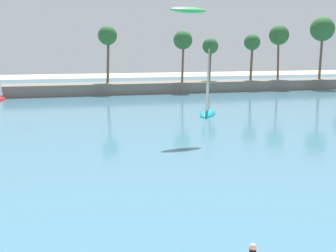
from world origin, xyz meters
TOP-DOWN VIEW (x-y plane):
  - sea at (0.00, 57.91)m, footprint 220.00×99.73m
  - palm_headland at (5.39, 67.76)m, footprint 114.24×6.00m
  - sailboat_near_shore at (13.38, 41.50)m, footprint 3.94×5.44m
  - kite_aloft_high_over_bay at (7.20, 29.99)m, footprint 3.36×1.68m

SIDE VIEW (x-z plane):
  - sea at x=0.00m, z-range 0.00..0.06m
  - sailboat_near_shore at x=13.38m, z-range -3.10..4.62m
  - palm_headland at x=5.39m, z-range -4.08..8.88m
  - kite_aloft_high_over_bay at x=7.20m, z-range 9.86..10.55m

